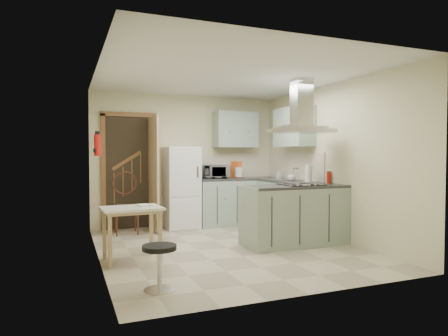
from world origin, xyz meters
name	(u,v)px	position (x,y,z in m)	size (l,w,h in m)	color
floor	(228,248)	(0.00, 0.00, 0.00)	(4.20, 4.20, 0.00)	#B7AB8E
ceiling	(228,75)	(0.00, 0.00, 2.50)	(4.20, 4.20, 0.00)	silver
back_wall	(187,160)	(0.00, 2.10, 1.25)	(3.60, 3.60, 0.00)	beige
left_wall	(98,163)	(-1.80, 0.00, 1.25)	(4.20, 4.20, 0.00)	beige
right_wall	(331,161)	(1.80, 0.00, 1.25)	(4.20, 4.20, 0.00)	beige
doorway	(130,171)	(-1.10, 2.07, 1.05)	(1.10, 0.12, 2.10)	brown
fridge	(181,187)	(-0.20, 1.80, 0.75)	(0.60, 0.60, 1.50)	white
counter_back	(224,201)	(0.66, 1.80, 0.45)	(1.08, 0.60, 0.90)	#9EB2A0
counter_right	(280,203)	(1.50, 1.12, 0.45)	(0.60, 1.95, 0.90)	#9EB2A0
splashback	(233,165)	(0.96, 2.09, 1.15)	(1.68, 0.02, 0.50)	beige
wall_cabinet_back	(236,130)	(0.95, 1.93, 1.85)	(0.85, 0.35, 0.70)	#9EB2A0
wall_cabinet_right	(294,127)	(1.62, 0.85, 1.85)	(0.35, 0.90, 0.70)	#9EB2A0
peninsula	(295,215)	(1.02, -0.18, 0.45)	(1.55, 0.65, 0.90)	#9EB2A0
hob	(301,185)	(1.12, -0.18, 0.91)	(0.58, 0.50, 0.01)	black
extractor_hood	(301,131)	(1.12, -0.18, 1.72)	(0.90, 0.55, 0.10)	silver
sink	(285,180)	(1.50, 0.95, 0.91)	(0.45, 0.40, 0.01)	silver
fire_extinguisher	(98,145)	(-1.74, 0.90, 1.50)	(0.10, 0.10, 0.32)	#B2140F
drop_leaf_table	(132,234)	(-1.41, -0.22, 0.35)	(0.74, 0.55, 0.69)	tan
bentwood_chair	(126,206)	(-1.23, 1.58, 0.48)	(0.43, 0.43, 0.97)	#50221A
stool	(159,267)	(-1.32, -1.43, 0.23)	(0.34, 0.34, 0.46)	black
microwave	(215,172)	(0.50, 1.86, 1.03)	(0.46, 0.31, 0.26)	black
kettle	(239,172)	(0.97, 1.81, 1.01)	(0.16, 0.16, 0.23)	silver
cereal_box	(237,170)	(0.95, 1.87, 1.06)	(0.09, 0.22, 0.33)	#EB591B
soap_bottle	(279,174)	(1.65, 1.42, 0.98)	(0.08, 0.08, 0.17)	#A7A6B2
paper_towel	(309,173)	(1.56, 0.27, 1.05)	(0.12, 0.12, 0.30)	white
cup	(292,178)	(1.46, 0.64, 0.95)	(0.14, 0.14, 0.11)	silver
red_bottle	(329,177)	(1.75, -0.01, 1.00)	(0.07, 0.07, 0.19)	#B71E0F
book	(138,203)	(-1.32, -0.14, 0.74)	(0.15, 0.21, 0.09)	maroon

